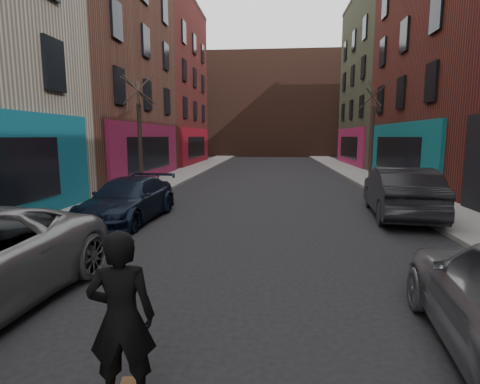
% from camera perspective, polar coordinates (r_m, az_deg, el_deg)
% --- Properties ---
extents(sidewalk_left, '(2.50, 84.00, 0.13)m').
position_cam_1_polar(sidewalk_left, '(30.50, -7.17, 3.39)').
color(sidewalk_left, gray).
rests_on(sidewalk_left, ground).
extents(sidewalk_right, '(2.50, 84.00, 0.13)m').
position_cam_1_polar(sidewalk_right, '(30.40, 16.55, 3.09)').
color(sidewalk_right, gray).
rests_on(sidewalk_right, ground).
extents(building_far, '(40.00, 10.00, 14.00)m').
position_cam_1_polar(building_far, '(55.85, 5.00, 12.82)').
color(building_far, '#47281E').
rests_on(building_far, ground).
extents(tree_left_far, '(2.00, 2.00, 6.50)m').
position_cam_1_polar(tree_left_far, '(18.83, -15.09, 10.16)').
color(tree_left_far, black).
rests_on(tree_left_far, sidewalk_left).
extents(tree_right_far, '(2.00, 2.00, 6.80)m').
position_cam_1_polar(tree_right_far, '(24.44, 19.56, 9.87)').
color(tree_right_far, black).
rests_on(tree_right_far, sidewalk_right).
extents(parked_left_end, '(2.20, 4.88, 1.39)m').
position_cam_1_polar(parked_left_end, '(12.69, -16.66, -1.12)').
color(parked_left_end, black).
rests_on(parked_left_end, ground).
extents(parked_right_end, '(2.40, 5.37, 1.71)m').
position_cam_1_polar(parked_right_end, '(13.83, 23.20, -0.01)').
color(parked_right_end, black).
rests_on(parked_right_end, ground).
extents(skateboarder, '(0.72, 0.54, 1.76)m').
position_cam_1_polar(skateboarder, '(3.99, -17.58, -17.91)').
color(skateboarder, black).
rests_on(skateboarder, skateboard).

